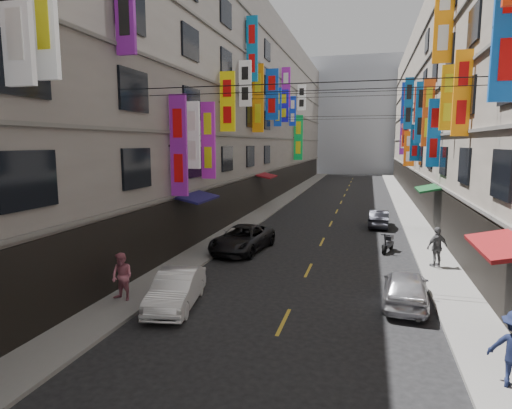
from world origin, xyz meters
The scene contains 16 objects.
sidewalk_left centered at (-6.00, 42.00, 0.06)m, with size 2.00×90.00×0.12m, color slate.
sidewalk_right centered at (6.00, 42.00, 0.06)m, with size 2.00×90.00×0.12m, color slate.
building_row_left centered at (-11.99, 42.00, 9.49)m, with size 10.14×90.00×19.00m.
building_row_right centered at (11.99, 42.00, 9.49)m, with size 10.14×90.00×19.00m.
haze_block centered at (0.00, 92.00, 11.00)m, with size 18.00×8.00×22.00m, color #A7AEBB.
shop_signage centered at (-0.22, 35.56, 9.21)m, with size 14.00×55.00×12.21m.
street_awnings centered at (-1.26, 26.00, 3.00)m, with size 13.99×35.20×0.41m.
overhead_cables centered at (0.00, 30.00, 8.80)m, with size 14.00×38.04×1.24m.
lane_markings centered at (0.00, 39.00, 0.00)m, with size 0.12×80.20×0.01m.
scooter_far_right centered at (3.71, 28.49, 0.44)m, with size 0.76×1.75×1.14m.
car_left_mid centered at (-4.00, 18.32, 0.65)m, with size 1.37×3.94×1.30m, color white.
car_left_far centered at (-3.98, 26.64, 0.69)m, with size 2.30×4.99×1.39m, color black.
car_right_mid centered at (4.00, 20.60, 0.66)m, with size 1.56×3.87×1.32m, color silver.
car_right_far centered at (3.40, 35.61, 0.61)m, with size 1.30×3.73×1.23m, color #222329.
pedestrian_lfar centered at (-6.06, 18.15, 1.01)m, with size 0.86×0.59×1.77m, color #C5687C.
pedestrian_rfar centered at (5.76, 25.72, 1.07)m, with size 1.11×0.63×1.89m, color #5D5D60.
Camera 1 is at (2.53, 4.78, 5.84)m, focal length 30.00 mm.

